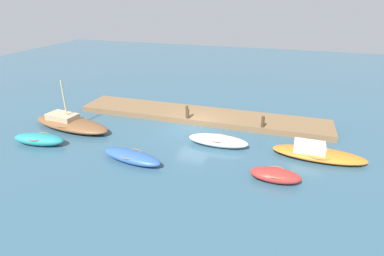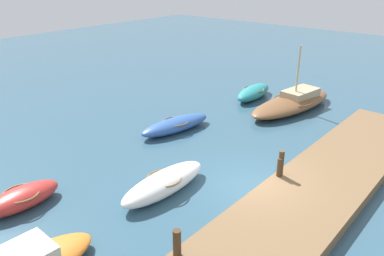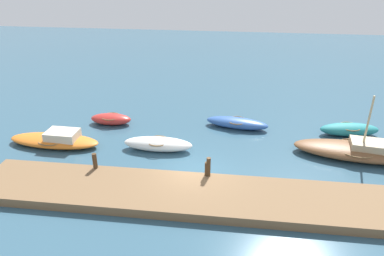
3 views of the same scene
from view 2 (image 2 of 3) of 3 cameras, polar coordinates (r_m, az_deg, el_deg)
name	(u,v)px [view 2 (image 2 of 3)]	position (r m, az deg, el deg)	size (l,w,h in m)	color
ground_plane	(251,186)	(16.64, 8.64, -8.34)	(84.00, 84.00, 0.00)	#33566B
dock_platform	(305,202)	(15.64, 16.10, -10.25)	(22.03, 3.53, 0.49)	brown
rowboat_blue	(175,125)	(21.51, -2.42, 0.49)	(4.60, 2.06, 0.72)	#2D569E
rowboat_teal	(253,92)	(27.14, 8.93, 5.16)	(4.09, 1.81, 0.83)	teal
rowboat_white	(164,183)	(15.90, -4.08, -7.97)	(4.37, 1.43, 0.82)	white
dinghy_red	(22,198)	(16.31, -23.53, -9.29)	(2.97, 1.39, 0.76)	#B72D28
sailboat_brown	(293,102)	(25.46, 14.43, 3.63)	(7.53, 3.31, 4.03)	brown
mooring_post_west	(177,243)	(12.05, -2.20, -16.37)	(0.25, 0.25, 0.89)	#47331E
mooring_post_mid_west	(280,167)	(16.40, 12.63, -5.59)	(0.22, 0.22, 0.81)	#47331E
mooring_post_mid_east	(281,163)	(16.40, 12.82, -5.03)	(0.22, 0.22, 1.10)	#47331E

